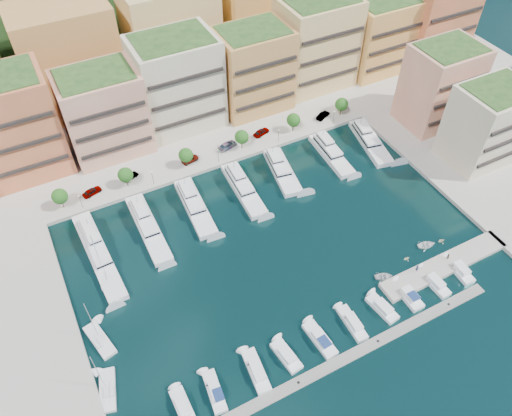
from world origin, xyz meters
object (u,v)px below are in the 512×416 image
(cruiser_7, at_px, (408,296))
(cruiser_9, at_px, (459,270))
(car_2, at_px, (190,159))
(tree_4, at_px, (293,120))
(car_1, at_px, (131,176))
(sailboat_0, at_px, (108,391))
(tree_5, at_px, (342,104))
(yacht_0, at_px, (97,251))
(cruiser_2, at_px, (256,371))
(cruiser_6, at_px, (382,308))
(car_3, at_px, (227,145))
(lamppost_3, at_px, (279,134))
(person_1, at_px, (448,256))
(lamppost_1, at_px, (152,176))
(cruiser_3, at_px, (287,356))
(lamppost_2, at_px, (218,154))
(car_4, at_px, (261,132))
(tender_2, at_px, (427,245))
(yacht_5, at_px, (330,152))
(lamppost_4, at_px, (334,115))
(car_0, at_px, (92,191))
(sailboat_2, at_px, (105,273))
(yacht_3, at_px, (242,186))
(car_5, at_px, (323,115))
(cruiser_5, at_px, (352,323))
(tree_0, at_px, (60,196))
(cruiser_0, at_px, (183,407))
(tree_1, at_px, (125,175))
(tender_1, at_px, (407,258))
(cruiser_4, at_px, (320,339))
(sailboat_1, at_px, (100,341))
(lamppost_0, at_px, (80,200))
(tender_3, at_px, (441,241))
(person_0, at_px, (417,268))
(yacht_1, at_px, (147,225))
(tender_0, at_px, (384,277))
(cruiser_8, at_px, (434,283))
(yacht_2, at_px, (194,204))

(cruiser_7, relative_size, cruiser_9, 0.96)
(car_2, bearing_deg, tree_4, -103.88)
(car_1, bearing_deg, sailboat_0, 134.25)
(tree_5, xyz_separation_m, cruiser_9, (-8.10, -58.08, -4.20))
(yacht_0, distance_m, cruiser_2, 45.21)
(cruiser_6, xyz_separation_m, car_3, (-6.63, 59.96, 1.28))
(lamppost_3, height_order, person_1, lamppost_3)
(lamppost_1, xyz_separation_m, cruiser_3, (6.60, -55.78, -3.28))
(lamppost_2, relative_size, car_4, 0.83)
(cruiser_9, height_order, tender_2, cruiser_9)
(yacht_5, relative_size, car_1, 4.27)
(lamppost_4, relative_size, car_0, 0.87)
(sailboat_0, distance_m, sailboat_2, 26.53)
(yacht_3, height_order, car_5, yacht_3)
(yacht_5, height_order, sailboat_0, sailboat_0)
(tree_5, distance_m, cruiser_5, 68.62)
(tree_0, height_order, cruiser_0, tree_0)
(tree_1, bearing_deg, tender_1, -46.35)
(sailboat_0, xyz_separation_m, car_4, (58.78, 51.50, 1.54))
(cruiser_0, distance_m, car_0, 59.43)
(cruiser_4, distance_m, sailboat_1, 42.90)
(sailboat_0, bearing_deg, tender_1, -1.17)
(car_3, distance_m, car_4, 10.85)
(lamppost_0, height_order, lamppost_3, same)
(tender_3, height_order, person_0, person_0)
(cruiser_2, height_order, tender_1, cruiser_2)
(cruiser_4, bearing_deg, cruiser_6, 0.12)
(cruiser_7, distance_m, car_4, 60.83)
(tree_5, height_order, car_1, tree_5)
(tree_4, xyz_separation_m, cruiser_2, (-41.86, -58.10, -4.20))
(sailboat_0, bearing_deg, car_0, 77.94)
(cruiser_7, bearing_deg, cruiser_3, 179.96)
(yacht_1, relative_size, sailboat_0, 1.70)
(lamppost_3, distance_m, car_1, 40.85)
(tender_1, bearing_deg, yacht_3, 35.23)
(yacht_1, distance_m, sailboat_0, 39.11)
(lamppost_1, height_order, car_5, lamppost_1)
(tree_0, relative_size, tender_0, 1.44)
(cruiser_9, relative_size, car_3, 1.36)
(car_0, distance_m, person_1, 84.98)
(tree_0, height_order, cruiser_7, tree_0)
(lamppost_3, xyz_separation_m, cruiser_4, (-21.88, -55.81, -3.26))
(cruiser_8, bearing_deg, tree_0, 138.12)
(lamppost_3, xyz_separation_m, person_1, (13.24, -52.34, -1.98))
(lamppost_0, xyz_separation_m, cruiser_6, (47.17, -55.78, -3.28))
(car_1, bearing_deg, yacht_2, -169.53)
(lamppost_4, bearing_deg, sailboat_2, -164.00)
(yacht_1, distance_m, cruiser_3, 45.12)
(lamppost_1, bearing_deg, sailboat_2, -131.92)
(lamppost_2, bearing_deg, person_1, -59.17)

